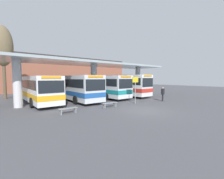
# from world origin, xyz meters

# --- Properties ---
(ground_plane) EXTENTS (100.00, 100.00, 0.00)m
(ground_plane) POSITION_xyz_m (0.00, 0.00, 0.00)
(ground_plane) COLOR #4C4C51
(townhouse_backdrop) EXTENTS (40.00, 0.58, 7.92)m
(townhouse_backdrop) POSITION_xyz_m (0.00, 25.31, 4.61)
(townhouse_backdrop) COLOR brown
(townhouse_backdrop) RESTS_ON ground_plane
(station_canopy) EXTENTS (22.39, 5.76, 4.89)m
(station_canopy) POSITION_xyz_m (0.00, 8.68, 4.22)
(station_canopy) COLOR silver
(station_canopy) RESTS_ON ground_plane
(transit_bus_left_bay) EXTENTS (2.75, 12.19, 3.09)m
(transit_bus_left_bay) POSITION_xyz_m (-6.49, 11.29, 1.73)
(transit_bus_left_bay) COLOR white
(transit_bus_left_bay) RESTS_ON ground_plane
(transit_bus_center_bay) EXTENTS (2.92, 11.51, 3.20)m
(transit_bus_center_bay) POSITION_xyz_m (-2.22, 10.26, 1.78)
(transit_bus_center_bay) COLOR silver
(transit_bus_center_bay) RESTS_ON ground_plane
(transit_bus_right_bay) EXTENTS (3.25, 12.45, 3.23)m
(transit_bus_right_bay) POSITION_xyz_m (2.01, 11.02, 1.81)
(transit_bus_right_bay) COLOR silver
(transit_bus_right_bay) RESTS_ON ground_plane
(transit_bus_far_right_bay) EXTENTS (3.19, 11.42, 3.37)m
(transit_bus_far_right_bay) POSITION_xyz_m (5.98, 10.27, 1.88)
(transit_bus_far_right_bay) COLOR white
(transit_bus_far_right_bay) RESTS_ON ground_plane
(waiting_bench_near_pillar) EXTENTS (1.51, 0.44, 0.46)m
(waiting_bench_near_pillar) POSITION_xyz_m (-5.88, 3.12, 0.34)
(waiting_bench_near_pillar) COLOR gray
(waiting_bench_near_pillar) RESTS_ON ground_plane
(waiting_bench_mid_platform) EXTENTS (1.69, 0.44, 0.46)m
(waiting_bench_mid_platform) POSITION_xyz_m (-1.62, 3.12, 0.34)
(waiting_bench_mid_platform) COLOR gray
(waiting_bench_mid_platform) RESTS_ON ground_plane
(info_sign_platform) EXTENTS (0.90, 0.09, 3.01)m
(info_sign_platform) POSITION_xyz_m (1.99, 3.05, 2.14)
(info_sign_platform) COLOR gray
(info_sign_platform) RESTS_ON ground_plane
(pedestrian_waiting) EXTENTS (0.65, 0.32, 1.76)m
(pedestrian_waiting) POSITION_xyz_m (6.09, 2.17, 1.08)
(pedestrian_waiting) COLOR black
(pedestrian_waiting) RESTS_ON ground_plane
(poplar_tree_behind_left) EXTENTS (2.51, 2.51, 10.05)m
(poplar_tree_behind_left) POSITION_xyz_m (-9.30, 17.12, 7.17)
(poplar_tree_behind_left) COLOR brown
(poplar_tree_behind_left) RESTS_ON ground_plane
(parked_car_street) EXTENTS (4.63, 2.07, 2.01)m
(parked_car_street) POSITION_xyz_m (-2.59, 21.62, 0.98)
(parked_car_street) COLOR black
(parked_car_street) RESTS_ON ground_plane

